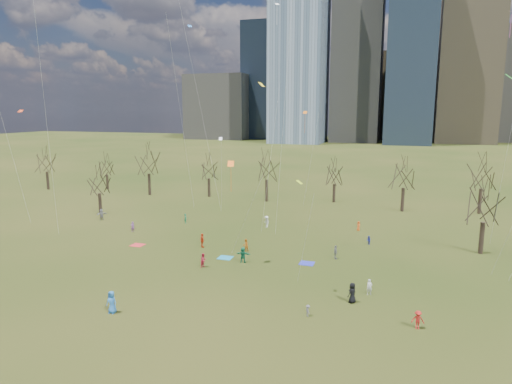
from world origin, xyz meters
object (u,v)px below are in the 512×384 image
(blanket_teal, at_px, (225,258))
(person_2, at_px, (204,260))
(person_0, at_px, (112,302))
(blanket_navy, at_px, (307,263))
(blanket_crimson, at_px, (138,245))
(person_4, at_px, (202,241))
(person_1, at_px, (369,287))

(blanket_teal, height_order, person_2, person_2)
(person_0, distance_m, person_2, 12.94)
(blanket_navy, bearing_deg, blanket_crimson, 179.38)
(person_4, bearing_deg, blanket_navy, -142.71)
(blanket_teal, bearing_deg, person_4, 145.65)
(blanket_teal, xyz_separation_m, blanket_crimson, (-12.34, 1.20, 0.00))
(blanket_navy, height_order, person_4, person_4)
(blanket_teal, height_order, blanket_navy, same)
(blanket_teal, xyz_separation_m, person_1, (16.56, -5.70, 0.72))
(blanket_navy, xyz_separation_m, person_1, (7.22, -6.67, 0.72))
(person_4, bearing_deg, blanket_crimson, 56.71)
(blanket_crimson, distance_m, person_1, 29.72)
(blanket_navy, xyz_separation_m, blanket_crimson, (-21.67, 0.24, 0.00))
(blanket_navy, height_order, person_2, person_2)
(person_0, xyz_separation_m, person_4, (-0.49, 19.18, -0.08))
(person_1, height_order, person_2, person_2)
(blanket_navy, height_order, person_1, person_1)
(blanket_teal, height_order, person_1, person_1)
(blanket_teal, bearing_deg, blanket_crimson, 174.43)
(blanket_crimson, xyz_separation_m, person_0, (8.64, -17.53, 0.95))
(blanket_navy, relative_size, person_4, 0.90)
(person_1, bearing_deg, person_0, 179.32)
(blanket_crimson, height_order, person_2, person_2)
(blanket_teal, xyz_separation_m, blanket_navy, (9.33, 0.97, 0.00))
(blanket_navy, xyz_separation_m, person_4, (-13.52, 1.89, 0.87))
(blanket_teal, height_order, blanket_crimson, same)
(blanket_crimson, xyz_separation_m, person_2, (11.28, -4.86, 0.76))
(blanket_crimson, bearing_deg, blanket_navy, -0.62)
(blanket_teal, distance_m, person_2, 3.88)
(blanket_navy, distance_m, person_2, 11.40)
(person_0, distance_m, person_4, 19.19)
(person_0, bearing_deg, person_2, 80.10)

